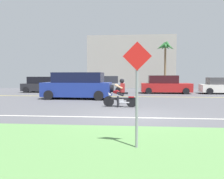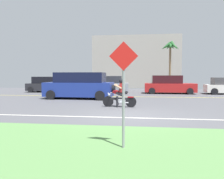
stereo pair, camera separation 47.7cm
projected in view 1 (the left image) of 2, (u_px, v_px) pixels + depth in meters
The scene contains 13 objects.
ground at pixel (133, 106), 11.99m from camera, with size 56.00×30.00×0.04m, color #545459.
grass_median at pixel (136, 147), 4.93m from camera, with size 56.00×3.80×0.06m, color #5B8C4C.
lane_line_near at pixel (134, 118), 8.48m from camera, with size 50.40×0.12×0.01m, color silver.
lane_line_far at pixel (132, 97), 16.80m from camera, with size 50.40×0.12×0.01m, color yellow.
motorcyclist at pixel (120, 95), 11.31m from camera, with size 1.76×0.58×1.48m.
suv_nearby at pixel (78, 86), 15.31m from camera, with size 4.97×2.21×1.84m.
parked_car_0 at pixel (43, 85), 21.16m from camera, with size 4.03×1.84×1.51m.
parked_car_1 at pixel (103, 85), 21.37m from camera, with size 4.45×2.08×1.58m.
parked_car_2 at pixel (165, 85), 19.89m from camera, with size 4.48×1.94×1.63m.
parked_car_3 at pixel (223, 86), 19.36m from camera, with size 4.14×2.00×1.46m.
palm_tree_0 at pixel (165, 49), 24.53m from camera, with size 2.25×2.29×5.42m.
street_sign at pixel (137, 85), 4.71m from camera, with size 0.62×0.06×2.37m.
building_far at pixel (131, 63), 29.67m from camera, with size 11.31×4.00×6.76m, color #A8A399.
Camera 1 is at (-0.12, -8.96, 1.65)m, focal length 34.98 mm.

